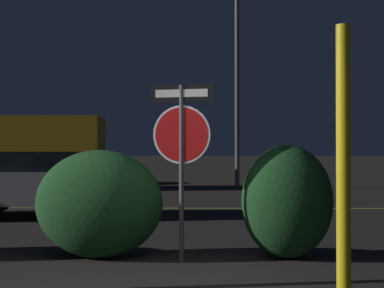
% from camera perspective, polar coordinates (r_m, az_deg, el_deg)
% --- Properties ---
extents(road_center_stripe, '(41.96, 0.12, 0.01)m').
position_cam_1_polar(road_center_stripe, '(13.24, -1.70, -6.85)').
color(road_center_stripe, gold).
rests_on(road_center_stripe, ground_plane).
extents(stop_sign, '(0.82, 0.19, 2.27)m').
position_cam_1_polar(stop_sign, '(6.82, -1.12, 0.85)').
color(stop_sign, '#4C4C51').
rests_on(stop_sign, ground_plane).
extents(yellow_pole_right, '(0.14, 0.14, 2.64)m').
position_cam_1_polar(yellow_pole_right, '(5.36, 15.85, -1.79)').
color(yellow_pole_right, yellow).
rests_on(yellow_pole_right, ground_plane).
extents(hedge_bush_2, '(1.69, 0.97, 1.43)m').
position_cam_1_polar(hedge_bush_2, '(7.23, -9.87, -6.31)').
color(hedge_bush_2, '#1E4C23').
rests_on(hedge_bush_2, ground_plane).
extents(hedge_bush_3, '(1.21, 0.85, 1.50)m').
position_cam_1_polar(hedge_bush_3, '(7.20, 10.11, -6.08)').
color(hedge_bush_3, '#19421E').
rests_on(hedge_bush_3, ground_plane).
extents(passing_car_2, '(4.03, 2.12, 1.40)m').
position_cam_1_polar(passing_car_2, '(11.98, -15.73, -4.05)').
color(passing_car_2, '#9E9EA3').
rests_on(passing_car_2, ground_plane).
extents(delivery_truck, '(5.58, 2.86, 2.68)m').
position_cam_1_polar(delivery_truck, '(20.50, -17.73, -0.27)').
color(delivery_truck, gold).
rests_on(delivery_truck, ground_plane).
extents(street_lamp, '(0.43, 0.43, 7.75)m').
position_cam_1_polar(street_lamp, '(19.73, 4.83, 9.27)').
color(street_lamp, '#4C4C51').
rests_on(street_lamp, ground_plane).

